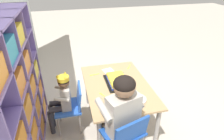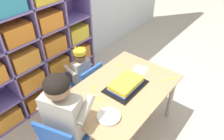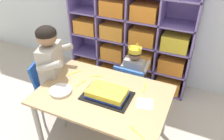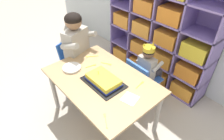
% 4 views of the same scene
% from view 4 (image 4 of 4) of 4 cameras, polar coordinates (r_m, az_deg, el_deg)
% --- Properties ---
extents(ground, '(16.00, 16.00, 0.00)m').
position_cam_4_polar(ground, '(2.38, -2.62, -14.06)').
color(ground, '#BCB2A3').
extents(storage_cubby_shelf, '(1.56, 0.33, 1.52)m').
position_cam_4_polar(storage_cubby_shelf, '(2.68, 13.46, 10.66)').
color(storage_cubby_shelf, '#7F6BB2').
rests_on(storage_cubby_shelf, ground).
extents(activity_table, '(1.14, 0.76, 0.61)m').
position_cam_4_polar(activity_table, '(1.99, -3.05, -4.58)').
color(activity_table, tan).
rests_on(activity_table, ground).
extents(classroom_chair_blue, '(0.36, 0.34, 0.61)m').
position_cam_4_polar(classroom_chair_blue, '(2.37, 8.81, -2.33)').
color(classroom_chair_blue, blue).
rests_on(classroom_chair_blue, ground).
extents(child_with_crown, '(0.30, 0.31, 0.81)m').
position_cam_4_polar(child_with_crown, '(2.35, 10.92, 1.38)').
color(child_with_crown, '#B2ADA3').
rests_on(child_with_crown, ground).
extents(classroom_chair_adult_side, '(0.41, 0.45, 0.72)m').
position_cam_4_polar(classroom_chair_adult_side, '(2.51, -10.80, 3.19)').
color(classroom_chair_adult_side, '#1E4CA8').
rests_on(classroom_chair_adult_side, ground).
extents(adult_helper_seated, '(0.48, 0.46, 1.09)m').
position_cam_4_polar(adult_helper_seated, '(2.33, -9.30, 6.71)').
color(adult_helper_seated, '#B2ADA3').
rests_on(adult_helper_seated, ground).
extents(birthday_cake_on_tray, '(0.42, 0.28, 0.11)m').
position_cam_4_polar(birthday_cake_on_tray, '(1.88, -2.56, -3.07)').
color(birthday_cake_on_tray, black).
rests_on(birthday_cake_on_tray, activity_table).
extents(paper_plate_stack, '(0.20, 0.20, 0.02)m').
position_cam_4_polar(paper_plate_stack, '(2.11, -11.85, 0.66)').
color(paper_plate_stack, white).
rests_on(paper_plate_stack, activity_table).
extents(paper_napkin_square, '(0.17, 0.17, 0.00)m').
position_cam_4_polar(paper_napkin_square, '(1.75, 5.34, -8.43)').
color(paper_napkin_square, white).
rests_on(paper_napkin_square, activity_table).
extents(fork_at_table_front_edge, '(0.13, 0.09, 0.00)m').
position_cam_4_polar(fork_at_table_front_edge, '(1.59, -1.96, -14.49)').
color(fork_at_table_front_edge, yellow).
rests_on(fork_at_table_front_edge, activity_table).
extents(fork_beside_plate_stack, '(0.09, 0.13, 0.00)m').
position_cam_4_polar(fork_beside_plate_stack, '(2.28, -6.20, 4.05)').
color(fork_beside_plate_stack, yellow).
rests_on(fork_beside_plate_stack, activity_table).
extents(fork_near_child_seat, '(0.03, 0.13, 0.00)m').
position_cam_4_polar(fork_near_child_seat, '(1.90, 8.37, -4.22)').
color(fork_near_child_seat, yellow).
rests_on(fork_near_child_seat, activity_table).
extents(fork_scattered_mid_table, '(0.12, 0.07, 0.00)m').
position_cam_4_polar(fork_scattered_mid_table, '(2.14, -1.53, 1.89)').
color(fork_scattered_mid_table, yellow).
rests_on(fork_scattered_mid_table, activity_table).
extents(fork_by_napkin, '(0.04, 0.12, 0.00)m').
position_cam_4_polar(fork_by_napkin, '(2.12, -6.04, 1.27)').
color(fork_by_napkin, yellow).
rests_on(fork_by_napkin, activity_table).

